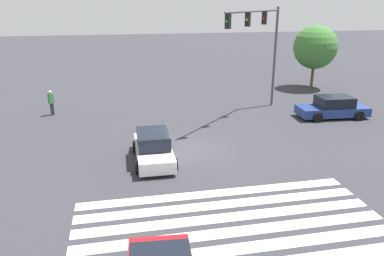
% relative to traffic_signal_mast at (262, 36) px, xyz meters
% --- Properties ---
extents(ground_plane, '(152.46, 152.46, 0.00)m').
position_rel_traffic_signal_mast_xyz_m(ground_plane, '(-6.08, -6.08, -5.50)').
color(ground_plane, '#333338').
extents(crosswalk_markings, '(11.49, 5.35, 0.01)m').
position_rel_traffic_signal_mast_xyz_m(crosswalk_markings, '(-6.08, -13.42, -5.50)').
color(crosswalk_markings, silver).
rests_on(crosswalk_markings, ground_plane).
extents(traffic_signal_mast, '(5.75, 5.75, 7.39)m').
position_rel_traffic_signal_mast_xyz_m(traffic_signal_mast, '(0.00, 0.00, 0.00)').
color(traffic_signal_mast, '#47474C').
rests_on(traffic_signal_mast, ground_plane).
extents(car_0, '(4.92, 2.38, 1.50)m').
position_rel_traffic_signal_mast_xyz_m(car_0, '(4.81, -1.98, -4.81)').
color(car_0, navy).
rests_on(car_0, ground_plane).
extents(car_1, '(2.02, 4.36, 1.51)m').
position_rel_traffic_signal_mast_xyz_m(car_1, '(-8.27, -7.03, -4.81)').
color(car_1, silver).
rests_on(car_1, ground_plane).
extents(pedestrian, '(0.41, 0.41, 1.80)m').
position_rel_traffic_signal_mast_xyz_m(pedestrian, '(-14.58, 2.41, -4.48)').
color(pedestrian, '#38383D').
rests_on(pedestrian, ground_plane).
extents(tree_corner_a, '(3.94, 3.94, 5.73)m').
position_rel_traffic_signal_mast_xyz_m(tree_corner_a, '(8.04, 7.04, -1.75)').
color(tree_corner_a, brown).
rests_on(tree_corner_a, ground_plane).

